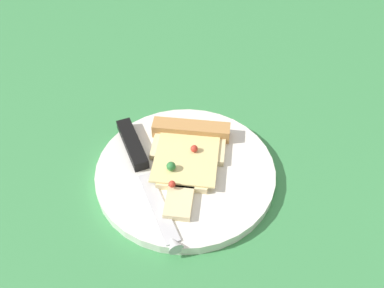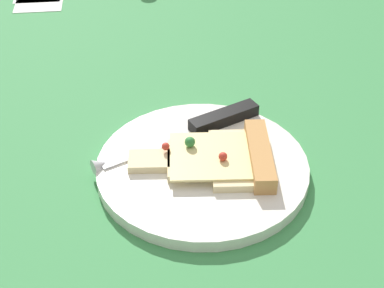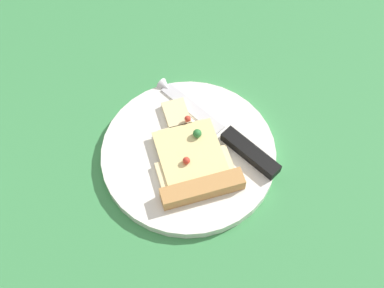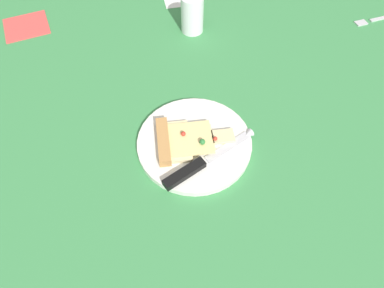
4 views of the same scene
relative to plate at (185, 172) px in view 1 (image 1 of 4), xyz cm
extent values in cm
cube|color=#3D8C4C|center=(2.31, -4.03, -2.30)|extent=(155.56, 155.56, 3.00)
cylinder|color=white|center=(0.00, 0.00, 0.00)|extent=(26.22, 26.22, 1.59)
cube|color=beige|center=(3.99, -0.31, 1.30)|extent=(6.84, 11.43, 1.00)
cube|color=beige|center=(-1.50, 0.12, 1.30)|extent=(6.14, 7.61, 1.00)
cube|color=beige|center=(-6.48, 0.50, 1.30)|extent=(5.46, 3.99, 1.00)
cube|color=#EDD88C|center=(1.00, -0.08, 1.95)|extent=(10.68, 9.95, 0.30)
cube|color=tan|center=(6.98, -0.54, 1.90)|extent=(3.52, 12.17, 2.20)
sphere|color=red|center=(2.41, -1.19, 2.63)|extent=(1.07, 1.07, 1.07)
sphere|color=red|center=(-4.39, 1.55, 2.59)|extent=(0.98, 0.98, 0.98)
sphere|color=#2D7A38|center=(-1.36, 1.91, 2.75)|extent=(1.31, 1.31, 1.31)
cube|color=silver|center=(-7.00, 3.29, 0.95)|extent=(11.74, 6.81, 0.30)
cone|color=silver|center=(-12.46, 0.79, 0.95)|extent=(2.65, 2.65, 2.00)
cube|color=black|center=(3.91, 8.28, 1.60)|extent=(10.01, 6.16, 1.60)
camera|label=1|loc=(-39.20, -2.67, 46.51)|focal=38.65mm
camera|label=2|loc=(-7.23, -54.62, 46.66)|focal=54.42mm
camera|label=3|loc=(36.45, -13.50, 68.21)|focal=48.79mm
camera|label=4|loc=(9.17, 41.10, 60.78)|focal=30.14mm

